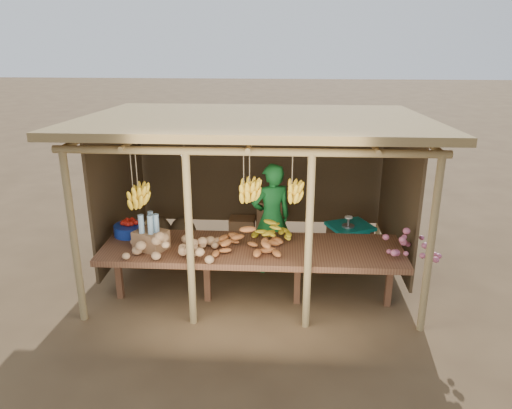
{
  "coord_description": "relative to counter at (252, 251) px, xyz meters",
  "views": [
    {
      "loc": [
        0.39,
        -6.84,
        3.49
      ],
      "look_at": [
        0.0,
        0.0,
        1.05
      ],
      "focal_mm": 35.0,
      "sensor_mm": 36.0,
      "label": 1
    }
  ],
  "objects": [
    {
      "name": "vendor",
      "position": [
        0.23,
        0.95,
        0.1
      ],
      "size": [
        0.72,
        0.61,
        1.67
      ],
      "primitive_type": "imported",
      "rotation": [
        0.0,
        0.0,
        3.54
      ],
      "color": "#1A762D",
      "rests_on": "ground"
    },
    {
      "name": "sweet_potato_heap",
      "position": [
        -0.03,
        -0.07,
        0.24
      ],
      "size": [
        1.02,
        0.83,
        0.35
      ],
      "primitive_type": null,
      "rotation": [
        0.0,
        0.0,
        -0.4
      ],
      "color": "#B2622D",
      "rests_on": "counter"
    },
    {
      "name": "potato_heap",
      "position": [
        -1.0,
        -0.24,
        0.25
      ],
      "size": [
        1.15,
        0.72,
        0.37
      ],
      "primitive_type": null,
      "rotation": [
        0.0,
        0.0,
        0.05
      ],
      "color": "tan",
      "rests_on": "counter"
    },
    {
      "name": "banana_pile",
      "position": [
        0.28,
        0.22,
        0.23
      ],
      "size": [
        0.61,
        0.46,
        0.34
      ],
      "primitive_type": null,
      "rotation": [
        0.0,
        0.0,
        -0.28
      ],
      "color": "yellow",
      "rests_on": "counter"
    },
    {
      "name": "stall_structure",
      "position": [
        -0.05,
        0.94,
        1.18
      ],
      "size": [
        4.7,
        3.5,
        2.43
      ],
      "color": "#947A4C",
      "rests_on": "ground"
    },
    {
      "name": "carton_stack",
      "position": [
        0.01,
        2.15,
        -0.43
      ],
      "size": [
        0.91,
        0.35,
        0.69
      ],
      "color": "#8C613E",
      "rests_on": "ground"
    },
    {
      "name": "bottle_box",
      "position": [
        -1.29,
        -0.12,
        0.25
      ],
      "size": [
        0.48,
        0.44,
        0.49
      ],
      "color": "#8C613E",
      "rests_on": "counter"
    },
    {
      "name": "tomato_basin",
      "position": [
        -1.7,
        0.31,
        0.15
      ],
      "size": [
        0.42,
        0.42,
        0.22
      ],
      "rotation": [
        0.0,
        0.0,
        0.37
      ],
      "color": "navy",
      "rests_on": "counter"
    },
    {
      "name": "burlap_sacks",
      "position": [
        -1.48,
        1.73,
        -0.47
      ],
      "size": [
        0.87,
        0.45,
        0.61
      ],
      "color": "#493722",
      "rests_on": "ground"
    },
    {
      "name": "tarp_crate",
      "position": [
        1.45,
        1.41,
        -0.43
      ],
      "size": [
        0.8,
        0.75,
        0.75
      ],
      "color": "brown",
      "rests_on": "ground"
    },
    {
      "name": "counter",
      "position": [
        0.0,
        0.0,
        0.0
      ],
      "size": [
        3.9,
        1.05,
        0.8
      ],
      "color": "brown",
      "rests_on": "ground"
    },
    {
      "name": "onion_heap",
      "position": [
        1.9,
        -0.09,
        0.24
      ],
      "size": [
        0.9,
        0.6,
        0.36
      ],
      "primitive_type": null,
      "rotation": [
        0.0,
        0.0,
        -0.11
      ],
      "color": "#BB5B75",
      "rests_on": "counter"
    },
    {
      "name": "ground",
      "position": [
        -0.0,
        0.95,
        -0.74
      ],
      "size": [
        60.0,
        60.0,
        0.0
      ],
      "primitive_type": "plane",
      "color": "brown",
      "rests_on": "ground"
    }
  ]
}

